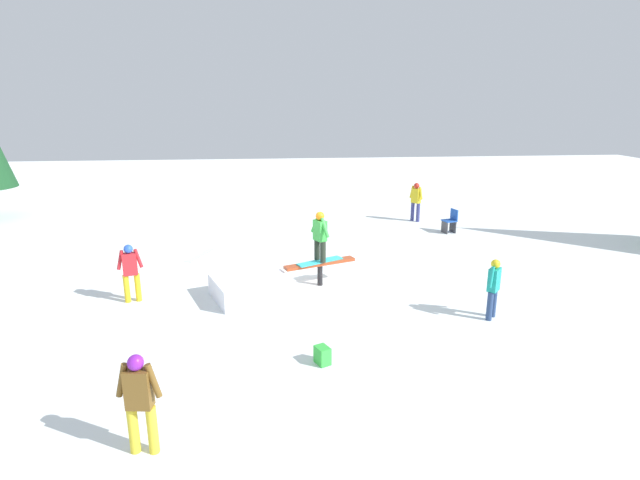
{
  "coord_description": "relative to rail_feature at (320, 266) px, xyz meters",
  "views": [
    {
      "loc": [
        -1.24,
        -12.45,
        4.78
      ],
      "look_at": [
        0.0,
        0.0,
        1.25
      ],
      "focal_mm": 28.0,
      "sensor_mm": 36.0,
      "label": 1
    }
  ],
  "objects": [
    {
      "name": "ground_plane",
      "position": [
        0.0,
        0.0,
        -0.55
      ],
      "size": [
        60.0,
        60.0,
        0.0
      ],
      "primitive_type": "plane",
      "color": "white"
    },
    {
      "name": "rail_feature",
      "position": [
        0.0,
        0.0,
        0.0
      ],
      "size": [
        1.95,
        0.97,
        0.65
      ],
      "rotation": [
        0.0,
        0.0,
        0.36
      ],
      "color": "black",
      "rests_on": "ground"
    },
    {
      "name": "snow_kicker_ramp",
      "position": [
        -1.79,
        -0.68,
        -0.28
      ],
      "size": [
        2.22,
        2.04,
        0.53
      ],
      "primitive_type": "cube",
      "rotation": [
        0.0,
        0.0,
        0.36
      ],
      "color": "white",
      "rests_on": "ground"
    },
    {
      "name": "main_rider_on_rail",
      "position": [
        0.0,
        0.0,
        0.79
      ],
      "size": [
        1.29,
        0.86,
        1.36
      ],
      "rotation": [
        0.0,
        0.0,
        0.49
      ],
      "color": "#30C3D0",
      "rests_on": "rail_feature"
    },
    {
      "name": "bystander_yellow",
      "position": [
        4.58,
        6.89,
        0.34
      ],
      "size": [
        0.45,
        0.56,
        1.57
      ],
      "rotation": [
        0.0,
        0.0,
        2.22
      ],
      "color": "navy",
      "rests_on": "ground"
    },
    {
      "name": "bystander_red",
      "position": [
        -4.67,
        -0.66,
        0.27
      ],
      "size": [
        0.61,
        0.27,
        1.45
      ],
      "rotation": [
        0.0,
        0.0,
        3.38
      ],
      "color": "yellow",
      "rests_on": "ground"
    },
    {
      "name": "bystander_teal",
      "position": [
        3.64,
        -2.47,
        0.24
      ],
      "size": [
        0.46,
        0.49,
        1.4
      ],
      "rotation": [
        0.0,
        0.0,
        3.96
      ],
      "color": "navy",
      "rests_on": "ground"
    },
    {
      "name": "bystander_brown",
      "position": [
        -3.1,
        -6.29,
        0.3
      ],
      "size": [
        0.64,
        0.25,
        1.51
      ],
      "rotation": [
        0.0,
        0.0,
        3.01
      ],
      "color": "gold",
      "rests_on": "ground"
    },
    {
      "name": "loose_snowboard_white",
      "position": [
        -3.52,
        2.99,
        -0.53
      ],
      "size": [
        0.83,
        1.48,
        0.02
      ],
      "primitive_type": "cube",
      "rotation": [
        0.0,
        0.0,
        1.17
      ],
      "color": "white",
      "rests_on": "ground"
    },
    {
      "name": "folding_chair",
      "position": [
        5.36,
        4.97,
        -0.13
      ],
      "size": [
        0.54,
        0.54,
        0.88
      ],
      "rotation": [
        0.0,
        0.0,
        4.96
      ],
      "color": "#3F3F44",
      "rests_on": "ground"
    },
    {
      "name": "backpack_on_snow",
      "position": [
        -0.36,
        -4.11,
        -0.38
      ],
      "size": [
        0.33,
        0.37,
        0.34
      ],
      "primitive_type": "cube",
      "rotation": [
        0.0,
        0.0,
        2.02
      ],
      "color": "green",
      "rests_on": "ground"
    }
  ]
}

